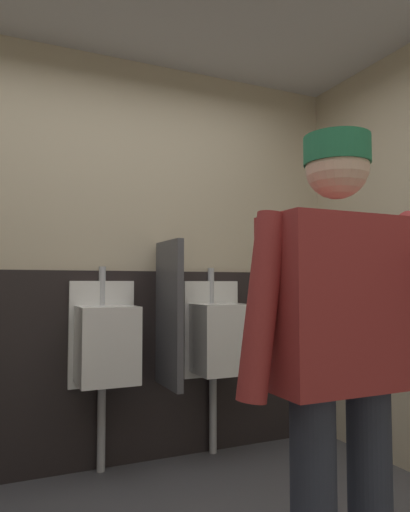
# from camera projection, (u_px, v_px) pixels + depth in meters

# --- Properties ---
(wall_back) EXTENTS (4.00, 0.12, 2.62)m
(wall_back) POSITION_uv_depth(u_px,v_px,m) (98.00, 256.00, 3.02)
(wall_back) COLOR beige
(wall_back) RESTS_ON ground_plane
(wainscot_band_back) EXTENTS (3.40, 0.03, 1.21)m
(wainscot_band_back) POSITION_uv_depth(u_px,v_px,m) (99.00, 368.00, 2.91)
(wainscot_band_back) COLOR black
(wainscot_band_back) RESTS_ON ground_plane
(urinal_left) EXTENTS (0.40, 0.34, 1.24)m
(urinal_left) POSITION_uv_depth(u_px,v_px,m) (106.00, 343.00, 2.79)
(urinal_left) COLOR white
(urinal_left) RESTS_ON ground_plane
(urinal_middle) EXTENTS (0.40, 0.34, 1.24)m
(urinal_middle) POSITION_uv_depth(u_px,v_px,m) (219.00, 337.00, 3.10)
(urinal_middle) COLOR white
(urinal_middle) RESTS_ON ground_plane
(privacy_divider_panel) EXTENTS (0.04, 0.40, 0.90)m
(privacy_divider_panel) POSITION_uv_depth(u_px,v_px,m) (169.00, 313.00, 2.89)
(privacy_divider_panel) COLOR #4C4C51
(person) EXTENTS (0.70, 0.60, 1.61)m
(person) POSITION_uv_depth(u_px,v_px,m) (342.00, 344.00, 1.47)
(person) COLOR #2D3342
(person) RESTS_ON ground_plane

